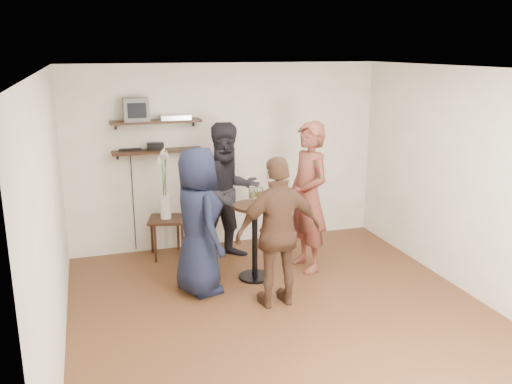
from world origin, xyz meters
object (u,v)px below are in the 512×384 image
drinks_table (255,231)px  side_table (166,224)px  person_dark (228,192)px  person_navy (198,222)px  dvd_deck (175,117)px  person_plaid (308,197)px  person_brown (279,233)px  crt_monitor (136,109)px  radio (155,146)px

drinks_table → side_table: bearing=131.2°
person_dark → person_navy: (-0.60, -0.90, -0.07)m
dvd_deck → person_navy: bearing=-90.2°
person_dark → person_plaid: bearing=-46.3°
person_plaid → person_brown: 1.12m
drinks_table → person_dark: (-0.14, 0.74, 0.32)m
dvd_deck → person_dark: dvd_deck is taller
crt_monitor → person_navy: (0.51, -1.40, -1.15)m
dvd_deck → side_table: (-0.20, -0.17, -1.44)m
crt_monitor → side_table: (0.31, -0.17, -1.56)m
radio → person_brown: person_brown is taller
person_plaid → person_brown: person_plaid is taller
radio → person_dark: (0.87, -0.50, -0.58)m
dvd_deck → drinks_table: bearing=-59.5°
person_plaid → person_navy: 1.51m
person_plaid → radio: bearing=-131.0°
person_plaid → person_dark: (-0.88, 0.63, -0.03)m
crt_monitor → person_brown: crt_monitor is taller
crt_monitor → dvd_deck: crt_monitor is taller
side_table → radio: bearing=114.0°
person_dark → side_table: bearing=147.0°
crt_monitor → drinks_table: 2.25m
crt_monitor → side_table: bearing=-29.7°
person_navy → person_plaid: bearing=-92.2°
dvd_deck → person_plaid: size_ratio=0.21×
side_table → person_dark: person_dark is taller
drinks_table → person_plaid: size_ratio=0.50×
drinks_table → person_navy: 0.79m
person_plaid → person_dark: size_ratio=1.03×
crt_monitor → drinks_table: size_ratio=0.33×
crt_monitor → person_plaid: bearing=-29.8°
dvd_deck → person_plaid: dvd_deck is taller
drinks_table → person_brown: 0.79m
dvd_deck → person_plaid: bearing=-37.6°
crt_monitor → radio: (0.23, 0.00, -0.50)m
drinks_table → dvd_deck: bearing=120.5°
person_dark → person_navy: person_dark is taller
person_plaid → person_brown: size_ratio=1.14×
radio → crt_monitor: bearing=180.0°
crt_monitor → person_plaid: crt_monitor is taller
person_navy → person_brown: person_navy is taller
person_brown → person_plaid: bearing=-132.4°
radio → person_plaid: (1.76, -1.14, -0.56)m
radio → person_dark: bearing=-29.9°
person_plaid → person_navy: size_ratio=1.11×
radio → side_table: radio is taller
side_table → drinks_table: (0.93, -1.07, 0.16)m
dvd_deck → person_brown: 2.38m
side_table → drinks_table: 1.43m
side_table → dvd_deck: bearing=40.8°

